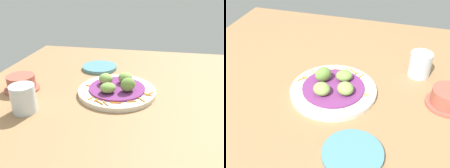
% 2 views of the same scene
% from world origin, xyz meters
% --- Properties ---
extents(table_surface, '(1.10, 1.10, 0.02)m').
position_xyz_m(table_surface, '(0.00, 0.00, 0.01)').
color(table_surface, '#936D47').
rests_on(table_surface, ground).
extents(main_plate, '(0.26, 0.26, 0.02)m').
position_xyz_m(main_plate, '(-0.01, -0.04, 0.03)').
color(main_plate, silver).
rests_on(main_plate, table_surface).
extents(cabbage_bed, '(0.19, 0.19, 0.01)m').
position_xyz_m(cabbage_bed, '(-0.01, -0.04, 0.04)').
color(cabbage_bed, '#702D6B').
rests_on(cabbage_bed, main_plate).
extents(carrot_garnish, '(0.13, 0.23, 0.00)m').
position_xyz_m(carrot_garnish, '(0.06, -0.02, 0.04)').
color(carrot_garnish, orange).
rests_on(carrot_garnish, main_plate).
extents(guac_scoop_left, '(0.07, 0.07, 0.04)m').
position_xyz_m(guac_scoop_left, '(-0.03, -0.08, 0.06)').
color(guac_scoop_left, '#84A851').
rests_on(guac_scoop_left, cabbage_bed).
extents(guac_scoop_center, '(0.06, 0.07, 0.03)m').
position_xyz_m(guac_scoop_center, '(0.03, -0.06, 0.06)').
color(guac_scoop_center, '#759E47').
rests_on(guac_scoop_center, cabbage_bed).
extents(guac_scoop_right, '(0.07, 0.07, 0.05)m').
position_xyz_m(guac_scoop_right, '(0.01, 0.00, 0.06)').
color(guac_scoop_right, olive).
rests_on(guac_scoop_right, cabbage_bed).
extents(guac_scoop_back, '(0.05, 0.06, 0.04)m').
position_xyz_m(guac_scoop_back, '(-0.06, -0.02, 0.06)').
color(guac_scoop_back, '#84A851').
rests_on(guac_scoop_back, cabbage_bed).
extents(side_plate_small, '(0.15, 0.15, 0.01)m').
position_xyz_m(side_plate_small, '(-0.23, -0.15, 0.03)').
color(side_plate_small, teal).
rests_on(side_plate_small, table_surface).
extents(terracotta_bowl, '(0.12, 0.12, 0.05)m').
position_xyz_m(terracotta_bowl, '(0.02, -0.37, 0.04)').
color(terracotta_bowl, '#A85142').
rests_on(terracotta_bowl, table_surface).
extents(water_glass, '(0.07, 0.07, 0.08)m').
position_xyz_m(water_glass, '(0.16, -0.29, 0.06)').
color(water_glass, silver).
rests_on(water_glass, table_surface).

